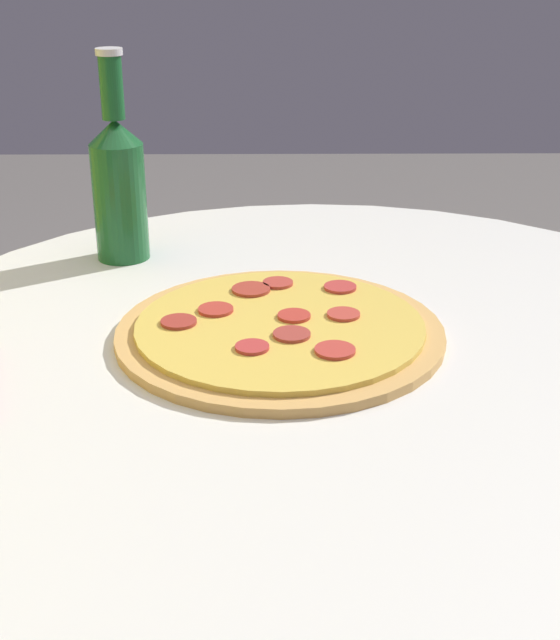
{
  "coord_description": "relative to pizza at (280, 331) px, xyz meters",
  "views": [
    {
      "loc": [
        -0.83,
        0.06,
        1.13
      ],
      "look_at": [
        -0.0,
        0.05,
        0.77
      ],
      "focal_mm": 50.0,
      "sensor_mm": 36.0,
      "label": 1
    }
  ],
  "objects": [
    {
      "name": "beer_bottle",
      "position": [
        0.24,
        0.2,
        0.09
      ],
      "size": [
        0.07,
        0.07,
        0.26
      ],
      "color": "#195628",
      "rests_on": "table"
    },
    {
      "name": "table",
      "position": [
        0.0,
        -0.05,
        -0.2
      ],
      "size": [
        0.96,
        0.96,
        0.75
      ],
      "color": "silver",
      "rests_on": "ground_plane"
    },
    {
      "name": "pizza",
      "position": [
        0.0,
        0.0,
        0.0
      ],
      "size": [
        0.34,
        0.34,
        0.02
      ],
      "color": "tan",
      "rests_on": "table"
    }
  ]
}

